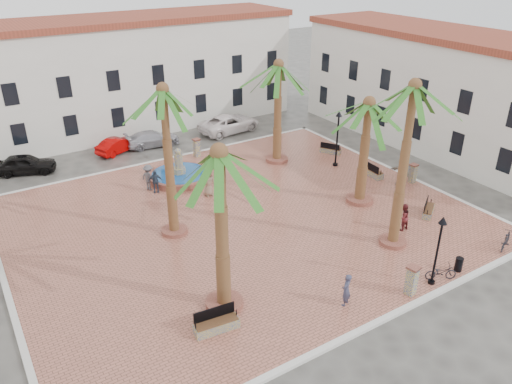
{
  "coord_description": "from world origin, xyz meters",
  "views": [
    {
      "loc": [
        -13.14,
        -22.46,
        14.81
      ],
      "look_at": [
        1.0,
        0.0,
        1.6
      ],
      "focal_mm": 35.0,
      "sensor_mm": 36.0,
      "label": 1
    }
  ],
  "objects_px": {
    "lamppost_e": "(338,129)",
    "bollard_se": "(412,280)",
    "car_black": "(25,164)",
    "car_silver": "(152,139)",
    "bicycle_b": "(506,240)",
    "car_red": "(118,145)",
    "palm_sw": "(220,173)",
    "fountain": "(180,174)",
    "car_white": "(229,123)",
    "lamppost_s": "(440,239)",
    "pedestrian_east": "(401,173)",
    "bench_e": "(372,172)",
    "bicycle_a": "(441,272)",
    "palm_nw": "(164,105)",
    "pedestrian_fountain_a": "(208,183)",
    "cyclist_a": "(346,290)",
    "pedestrian_fountain_b": "(155,181)",
    "palm_e": "(368,117)",
    "bench_s": "(216,324)",
    "bench_se": "(428,210)",
    "cyclist_b": "(403,217)",
    "palm_ne": "(278,77)",
    "litter_bin": "(459,264)",
    "palm_s": "(412,103)",
    "bollard_n": "(197,148)"
  },
  "relations": [
    {
      "from": "lamppost_s",
      "to": "pedestrian_fountain_a",
      "type": "height_order",
      "value": "lamppost_s"
    },
    {
      "from": "bench_e",
      "to": "car_silver",
      "type": "relative_size",
      "value": 0.44
    },
    {
      "from": "car_silver",
      "to": "pedestrian_fountain_b",
      "type": "bearing_deg",
      "value": 163.92
    },
    {
      "from": "palm_sw",
      "to": "lamppost_e",
      "type": "xyz_separation_m",
      "value": [
        14.64,
        9.57,
        -3.71
      ]
    },
    {
      "from": "lamppost_s",
      "to": "pedestrian_east",
      "type": "height_order",
      "value": "lamppost_s"
    },
    {
      "from": "pedestrian_fountain_a",
      "to": "pedestrian_fountain_b",
      "type": "bearing_deg",
      "value": 136.86
    },
    {
      "from": "palm_nw",
      "to": "bicycle_b",
      "type": "relative_size",
      "value": 5.19
    },
    {
      "from": "fountain",
      "to": "palm_s",
      "type": "height_order",
      "value": "palm_s"
    },
    {
      "from": "palm_sw",
      "to": "bicycle_a",
      "type": "relative_size",
      "value": 5.09
    },
    {
      "from": "fountain",
      "to": "bicycle_b",
      "type": "xyz_separation_m",
      "value": [
        11.06,
        -17.51,
        0.19
      ]
    },
    {
      "from": "pedestrian_fountain_a",
      "to": "car_silver",
      "type": "distance_m",
      "value": 10.72
    },
    {
      "from": "bollard_n",
      "to": "car_black",
      "type": "distance_m",
      "value": 12.32
    },
    {
      "from": "car_black",
      "to": "cyclist_b",
      "type": "bearing_deg",
      "value": -120.19
    },
    {
      "from": "cyclist_b",
      "to": "pedestrian_fountain_b",
      "type": "bearing_deg",
      "value": -49.79
    },
    {
      "from": "cyclist_b",
      "to": "bench_se",
      "type": "bearing_deg",
      "value": -170.84
    },
    {
      "from": "palm_sw",
      "to": "car_silver",
      "type": "relative_size",
      "value": 1.79
    },
    {
      "from": "palm_nw",
      "to": "pedestrian_fountain_b",
      "type": "xyz_separation_m",
      "value": [
        1.07,
        5.38,
        -6.62
      ]
    },
    {
      "from": "bench_e",
      "to": "cyclist_b",
      "type": "height_order",
      "value": "cyclist_b"
    },
    {
      "from": "car_silver",
      "to": "car_white",
      "type": "xyz_separation_m",
      "value": [
        6.99,
        -0.35,
        0.14
      ]
    },
    {
      "from": "cyclist_b",
      "to": "bicycle_b",
      "type": "height_order",
      "value": "cyclist_b"
    },
    {
      "from": "bench_e",
      "to": "bicycle_a",
      "type": "distance_m",
      "value": 12.21
    },
    {
      "from": "lamppost_s",
      "to": "bicycle_a",
      "type": "distance_m",
      "value": 2.17
    },
    {
      "from": "palm_e",
      "to": "lamppost_s",
      "type": "relative_size",
      "value": 1.86
    },
    {
      "from": "bollard_se",
      "to": "pedestrian_fountain_b",
      "type": "relative_size",
      "value": 0.96
    },
    {
      "from": "bicycle_a",
      "to": "car_black",
      "type": "height_order",
      "value": "car_black"
    },
    {
      "from": "pedestrian_east",
      "to": "car_black",
      "type": "xyz_separation_m",
      "value": [
        -21.03,
        15.98,
        -0.35
      ]
    },
    {
      "from": "lamppost_e",
      "to": "bollard_se",
      "type": "xyz_separation_m",
      "value": [
        -6.9,
        -13.47,
        -2.06
      ]
    },
    {
      "from": "bicycle_b",
      "to": "car_red",
      "type": "height_order",
      "value": "car_red"
    },
    {
      "from": "palm_nw",
      "to": "cyclist_a",
      "type": "xyz_separation_m",
      "value": [
        3.96,
        -9.98,
        -6.6
      ]
    },
    {
      "from": "bicycle_b",
      "to": "pedestrian_fountain_a",
      "type": "xyz_separation_m",
      "value": [
        -10.53,
        14.11,
        0.4
      ]
    },
    {
      "from": "fountain",
      "to": "bollard_se",
      "type": "relative_size",
      "value": 2.88
    },
    {
      "from": "litter_bin",
      "to": "pedestrian_fountain_a",
      "type": "relative_size",
      "value": 0.42
    },
    {
      "from": "lamppost_e",
      "to": "bollard_se",
      "type": "relative_size",
      "value": 2.78
    },
    {
      "from": "litter_bin",
      "to": "bicycle_b",
      "type": "relative_size",
      "value": 0.45
    },
    {
      "from": "car_silver",
      "to": "bicycle_b",
      "type": "bearing_deg",
      "value": -153.52
    },
    {
      "from": "bench_s",
      "to": "bicycle_b",
      "type": "distance_m",
      "value": 16.32
    },
    {
      "from": "palm_s",
      "to": "pedestrian_fountain_a",
      "type": "height_order",
      "value": "palm_s"
    },
    {
      "from": "palm_ne",
      "to": "car_red",
      "type": "bearing_deg",
      "value": 138.31
    },
    {
      "from": "pedestrian_fountain_b",
      "to": "bicycle_a",
      "type": "bearing_deg",
      "value": -40.64
    },
    {
      "from": "bench_se",
      "to": "lamppost_s",
      "type": "height_order",
      "value": "lamppost_s"
    },
    {
      "from": "car_red",
      "to": "lamppost_s",
      "type": "bearing_deg",
      "value": 172.45
    },
    {
      "from": "car_black",
      "to": "car_white",
      "type": "height_order",
      "value": "car_white"
    },
    {
      "from": "palm_ne",
      "to": "bench_e",
      "type": "relative_size",
      "value": 4.0
    },
    {
      "from": "bollard_se",
      "to": "car_red",
      "type": "bearing_deg",
      "value": 102.78
    },
    {
      "from": "palm_sw",
      "to": "bench_e",
      "type": "distance_m",
      "value": 18.2
    },
    {
      "from": "car_silver",
      "to": "palm_s",
      "type": "bearing_deg",
      "value": -161.38
    },
    {
      "from": "bicycle_a",
      "to": "car_black",
      "type": "bearing_deg",
      "value": 59.37
    },
    {
      "from": "lamppost_e",
      "to": "bicycle_b",
      "type": "distance_m",
      "value": 13.68
    },
    {
      "from": "car_black",
      "to": "car_silver",
      "type": "xyz_separation_m",
      "value": [
        9.75,
        0.27,
        -0.07
      ]
    },
    {
      "from": "bench_s",
      "to": "bollard_se",
      "type": "distance_m",
      "value": 9.21
    }
  ]
}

